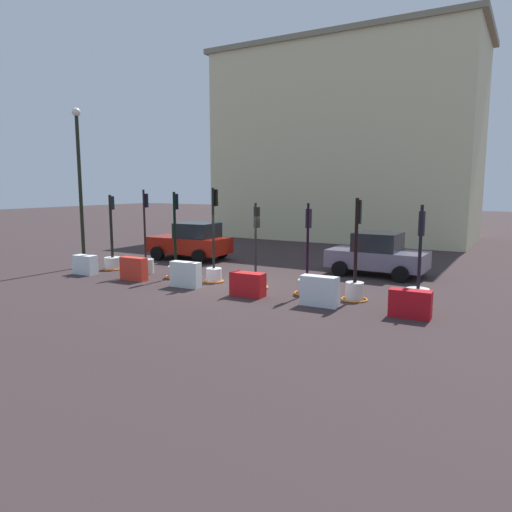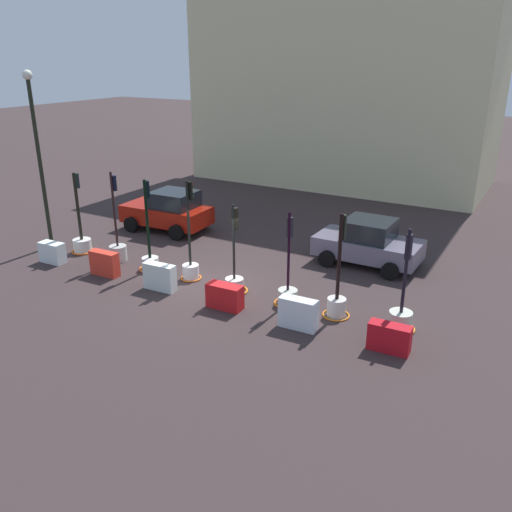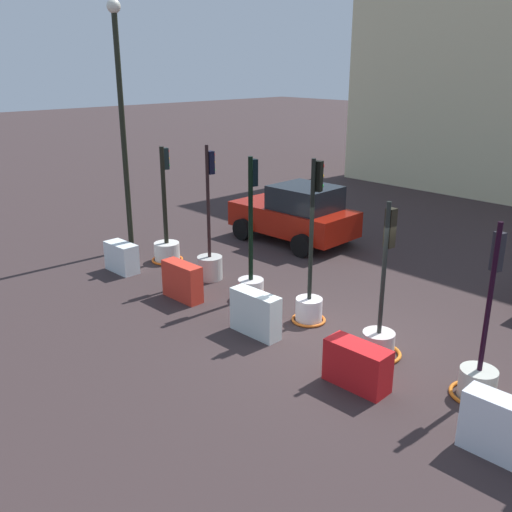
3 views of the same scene
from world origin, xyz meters
The scene contains 14 objects.
ground_plane centered at (0.00, 0.00, 0.00)m, with size 120.00×120.00×0.00m, color #36292A.
traffic_light_0 centered at (-6.27, 0.25, 0.51)m, with size 0.87×0.87×3.16m.
traffic_light_1 centered at (-4.39, 0.26, 0.59)m, with size 0.64×0.64×3.39m.
traffic_light_2 centered at (-2.75, 0.16, 0.57)m, with size 0.85×0.85×3.31m.
traffic_light_3 centered at (-0.98, 0.21, 0.61)m, with size 0.74×0.74×3.47m.
traffic_light_4 centered at (0.89, 0.05, 0.46)m, with size 0.89×0.89×2.96m.
traffic_light_5 centered at (2.83, 0.07, 0.44)m, with size 0.87×0.87×2.99m.
construction_barrier_0 centered at (-6.39, -1.10, 0.39)m, with size 0.99×0.49×0.77m.
construction_barrier_1 centered at (-3.80, -1.04, 0.44)m, with size 1.09×0.41×0.87m.
construction_barrier_2 centered at (-1.32, -1.05, 0.45)m, with size 1.14×0.40×0.90m.
construction_barrier_3 centered at (1.28, -1.12, 0.39)m, with size 1.14×0.51×0.77m.
construction_barrier_4 centered at (3.78, -1.16, 0.45)m, with size 1.13×0.43×0.90m.
car_red_compact centered at (-5.06, 4.16, 0.87)m, with size 3.93×2.36×1.78m.
street_lamp_post centered at (-7.82, 0.05, 4.04)m, with size 0.36×0.36×6.78m.
Camera 3 is at (6.24, -8.15, 5.23)m, focal length 39.71 mm.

